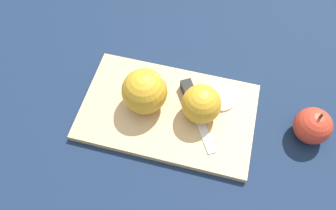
{
  "coord_description": "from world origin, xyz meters",
  "views": [
    {
      "loc": [
        0.11,
        -0.3,
        0.59
      ],
      "look_at": [
        0.0,
        0.0,
        0.03
      ],
      "focal_mm": 35.0,
      "sensor_mm": 36.0,
      "label": 1
    }
  ],
  "objects_px": {
    "apple_half_left": "(145,90)",
    "apple_half_right": "(201,104)",
    "apple_whole": "(313,126)",
    "knife": "(192,99)"
  },
  "relations": [
    {
      "from": "apple_half_left",
      "to": "apple_half_right",
      "type": "height_order",
      "value": "apple_half_left"
    },
    {
      "from": "apple_half_right",
      "to": "apple_whole",
      "type": "bearing_deg",
      "value": -114.73
    },
    {
      "from": "knife",
      "to": "apple_whole",
      "type": "bearing_deg",
      "value": 56.29
    },
    {
      "from": "apple_half_right",
      "to": "knife",
      "type": "distance_m",
      "value": 0.04
    },
    {
      "from": "apple_half_left",
      "to": "apple_whole",
      "type": "height_order",
      "value": "apple_half_left"
    },
    {
      "from": "apple_half_right",
      "to": "apple_half_left",
      "type": "bearing_deg",
      "value": 61.11
    },
    {
      "from": "apple_half_right",
      "to": "apple_whole",
      "type": "relative_size",
      "value": 0.92
    },
    {
      "from": "apple_half_left",
      "to": "apple_whole",
      "type": "distance_m",
      "value": 0.32
    },
    {
      "from": "apple_half_left",
      "to": "apple_whole",
      "type": "bearing_deg",
      "value": -106.84
    },
    {
      "from": "apple_half_left",
      "to": "apple_half_right",
      "type": "distance_m",
      "value": 0.11
    }
  ]
}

